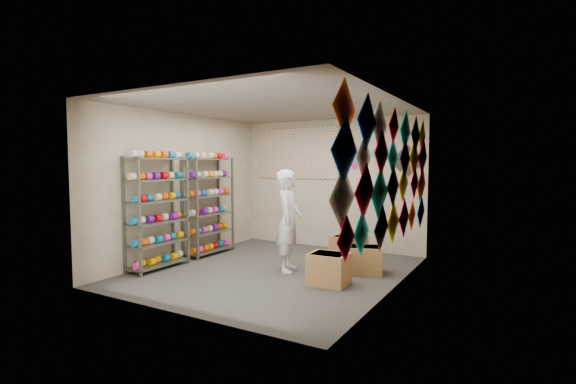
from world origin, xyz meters
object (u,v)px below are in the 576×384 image
Objects in this scene: shopkeeper at (289,221)px; carton_a at (329,269)px; carton_c at (349,249)px; shelf_rack_back at (209,206)px; carton_b at (365,260)px; shelf_rack_front at (157,213)px.

carton_a is (0.90, -0.37, -0.61)m from shopkeeper.
carton_a is at bearing -68.51° from carton_c.
carton_a is (2.90, -0.71, -0.72)m from shelf_rack_back.
carton_b is at bearing 71.41° from carton_a.
shelf_rack_back is 2.03m from shopkeeper.
shopkeeper is at bearing 155.24° from carton_a.
shopkeeper is 3.07× the size of carton_c.
carton_c is (0.63, 1.08, -0.60)m from shopkeeper.
shelf_rack_front is 3.43× the size of carton_a.
shelf_rack_back is 3.07m from carton_a.
shelf_rack_front is 3.46× the size of carton_c.
shopkeeper is 1.39m from carton_c.
carton_c reaches higher than carton_a.
carton_c is at bearing 112.44° from carton_b.
shopkeeper is 1.15m from carton_a.
carton_a is (2.90, 0.59, -0.72)m from shelf_rack_front.
carton_b is at bearing -37.26° from carton_c.
shelf_rack_back is at bearing 61.92° from shopkeeper.
shelf_rack_front is 3.04m from carton_a.
carton_a is at bearing -125.28° from carton_b.
shelf_rack_front is 1.30m from shelf_rack_back.
shelf_rack_back reaches higher than carton_b.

